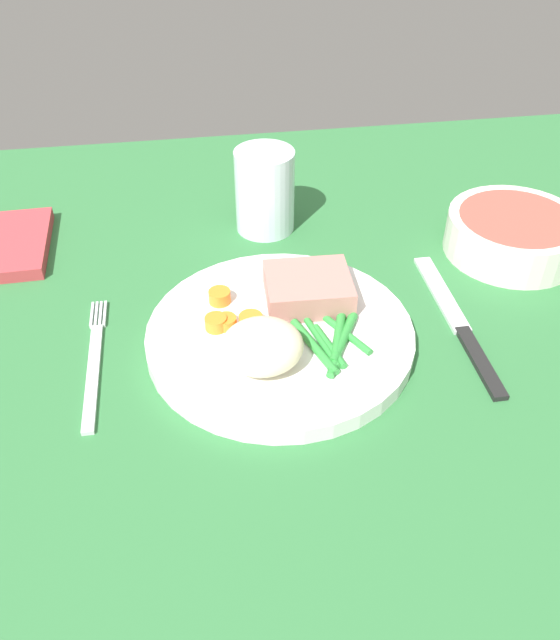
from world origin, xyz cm
name	(u,v)px	position (x,y,z in cm)	size (l,w,h in cm)	color
dining_table	(306,348)	(0.00, 0.00, 1.00)	(120.00, 90.00, 2.00)	#2D6B38
dinner_plate	(280,335)	(-2.45, 0.04, 2.80)	(23.89, 23.89, 1.60)	white
meat_portion	(308,289)	(0.77, 3.80, 4.89)	(7.81, 6.74, 2.58)	#B2756B
mashed_potatoes	(262,346)	(-4.60, -4.26, 5.61)	(6.85, 6.14, 4.02)	beige
carrot_slices	(229,315)	(-6.76, 1.89, 4.20)	(5.12, 6.20, 1.30)	orange
green_beans	(334,339)	(1.89, -2.43, 3.97)	(6.13, 8.87, 0.85)	#2D8C38
fork	(94,362)	(-18.88, -0.22, 2.20)	(1.44, 16.60, 0.40)	silver
knife	(458,324)	(14.33, -0.25, 2.20)	(1.70, 20.50, 0.64)	black
water_glass	(265,197)	(-1.08, 19.70, 5.91)	(6.50, 6.50, 9.19)	silver
salad_bowl	(514,232)	(24.22, 10.82, 4.36)	(14.07, 14.07, 4.19)	silver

